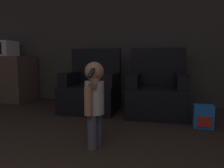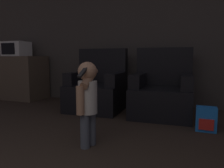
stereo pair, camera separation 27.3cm
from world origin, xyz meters
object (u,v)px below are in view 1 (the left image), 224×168
at_px(toy_backpack, 203,117).
at_px(microwave, 3,49).
at_px(armchair_right, 157,92).
at_px(armchair_left, 92,89).
at_px(person_toddler, 94,98).

relative_size(toy_backpack, microwave, 0.57).
bearing_deg(armchair_right, armchair_left, 176.89).
bearing_deg(toy_backpack, armchair_right, 138.20).
xyz_separation_m(person_toddler, microwave, (-2.60, 1.78, 0.56)).
height_order(armchair_right, microwave, microwave).
distance_m(toy_backpack, microwave, 3.90).
height_order(armchair_left, armchair_right, same).
height_order(person_toddler, microwave, microwave).
xyz_separation_m(armchair_right, toy_backpack, (0.60, -0.54, -0.20)).
bearing_deg(person_toddler, armchair_right, 171.20).
xyz_separation_m(toy_backpack, microwave, (-3.69, 0.86, 0.91)).
bearing_deg(armchair_left, microwave, 168.01).
xyz_separation_m(armchair_right, microwave, (-3.09, 0.33, 0.71)).
height_order(armchair_left, person_toddler, armchair_left).
xyz_separation_m(armchair_left, toy_backpack, (1.66, -0.54, -0.20)).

